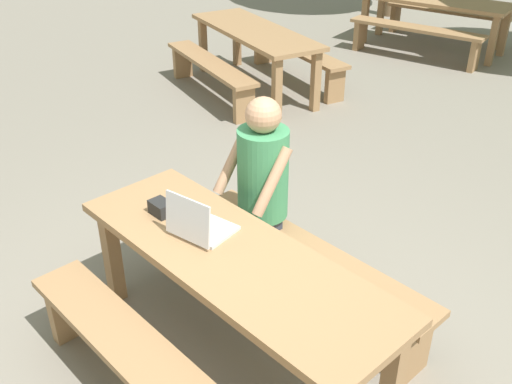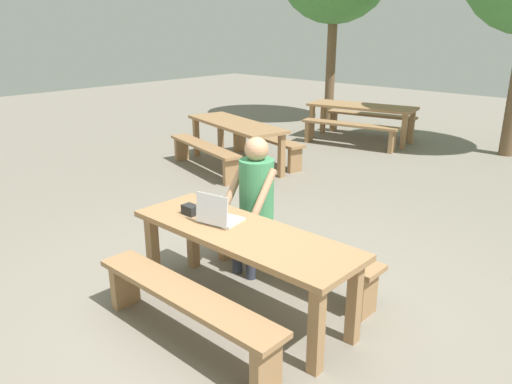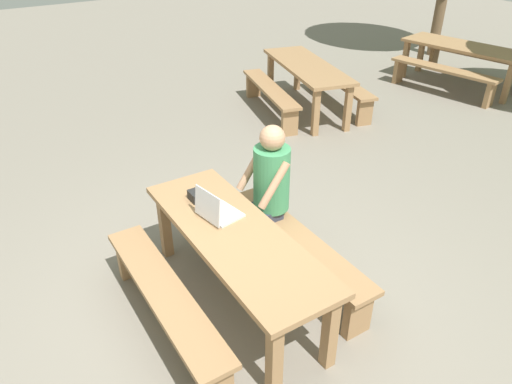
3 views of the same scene
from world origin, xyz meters
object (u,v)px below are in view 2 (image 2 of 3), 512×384
Objects in this scene: small_pouch at (190,210)px; picnic_table_mid at (362,110)px; laptop at (218,216)px; picnic_table_rear at (235,129)px; picnic_table_front at (243,243)px; person_seated at (255,195)px.

small_pouch reaches higher than picnic_table_mid.
laptop reaches higher than picnic_table_rear.
picnic_table_mid is at bearing 112.98° from picnic_table_front.
laptop is 0.16× the size of picnic_table_mid.
small_pouch is at bearing -175.31° from picnic_table_front.
picnic_table_rear is at bearing 135.42° from picnic_table_front.
person_seated is at bearing 125.13° from picnic_table_front.
picnic_table_front is 0.76m from person_seated.
laptop reaches higher than picnic_table_mid.
person_seated reaches higher than picnic_table_mid.
picnic_table_mid is (-2.68, 6.32, 0.01)m from picnic_table_front.
small_pouch reaches higher than picnic_table_front.
picnic_table_mid is (-2.41, 6.34, -0.17)m from laptop.
small_pouch is at bearing -5.90° from laptop.
laptop is at bearing -33.21° from picnic_table_rear.
small_pouch reaches higher than picnic_table_rear.
picnic_table_rear is at bearing 137.40° from person_seated.
small_pouch is 4.18m from picnic_table_rear.
laptop is 0.27× the size of person_seated.
person_seated is 3.82m from picnic_table_rear.
person_seated is at bearing -86.21° from laptop.
picnic_table_front is 5.70× the size of laptop.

